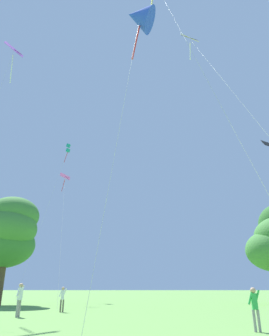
{
  "coord_description": "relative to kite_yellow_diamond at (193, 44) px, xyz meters",
  "views": [
    {
      "loc": [
        -0.98,
        -4.83,
        1.52
      ],
      "look_at": [
        -1.55,
        21.05,
        11.4
      ],
      "focal_mm": 33.53,
      "sensor_mm": 36.0,
      "label": 1
    }
  ],
  "objects": [
    {
      "name": "kite_teal_box",
      "position": [
        -15.29,
        25.97,
        3.36
      ],
      "size": [
        3.63,
        6.09,
        22.63
      ],
      "color": "teal",
      "rests_on": "ground_plane"
    },
    {
      "name": "person_foreground_watcher",
      "position": [
        0.32,
        -5.57,
        -17.38
      ],
      "size": [
        0.49,
        0.21,
        1.52
      ],
      "color": "gray",
      "rests_on": "ground_plane"
    },
    {
      "name": "kite_yellow_diamond",
      "position": [
        0.0,
        0.0,
        0.0
      ],
      "size": [
        3.09,
        12.26,
        20.01
      ],
      "color": "yellow",
      "rests_on": "ground_plane"
    },
    {
      "name": "kite_purple_streamer",
      "position": [
        -16.16,
        5.64,
        3.79
      ],
      "size": [
        3.83,
        11.07,
        24.26
      ],
      "color": "purple",
      "rests_on": "ground_plane"
    },
    {
      "name": "tree_right_cluster",
      "position": [
        -16.87,
        11.7,
        -11.89
      ],
      "size": [
        6.48,
        6.59,
        9.91
      ],
      "color": "brown",
      "rests_on": "ground_plane"
    },
    {
      "name": "kite_pink_low",
      "position": [
        -12.9,
        16.43,
        -5.18
      ],
      "size": [
        3.67,
        11.68,
        14.56
      ],
      "color": "pink",
      "rests_on": "ground_plane"
    },
    {
      "name": "kite_blue_delta",
      "position": [
        -3.92,
        -4.48,
        -2.07
      ],
      "size": [
        2.6,
        5.75,
        17.28
      ],
      "color": "blue",
      "rests_on": "ground_plane"
    },
    {
      "name": "person_in_red_shirt",
      "position": [
        -10.7,
        0.32,
        -17.25
      ],
      "size": [
        0.27,
        0.56,
        1.75
      ],
      "color": "gray",
      "rests_on": "ground_plane"
    },
    {
      "name": "person_near_tree",
      "position": [
        -9.18,
        4.02,
        -17.36
      ],
      "size": [
        0.5,
        0.22,
        1.56
      ],
      "color": "#665B4C",
      "rests_on": "ground_plane"
    }
  ]
}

